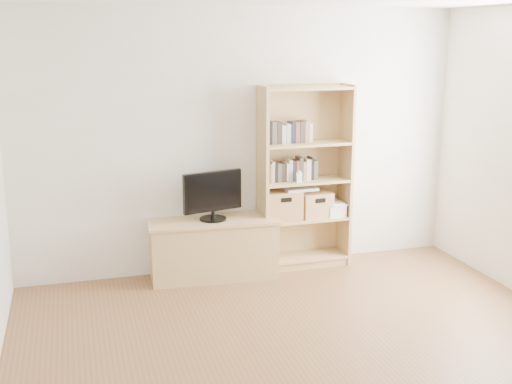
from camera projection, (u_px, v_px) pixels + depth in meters
name	position (u px, v px, depth m)	size (l,w,h in m)	color
back_wall	(243.00, 142.00, 6.37)	(4.50, 0.02, 2.60)	silver
tv_stand	(214.00, 249.00, 6.30)	(1.22, 0.46, 0.56)	tan
bookshelf	(305.00, 178.00, 6.47)	(0.93, 0.33, 1.86)	tan
television	(213.00, 196.00, 6.17)	(0.60, 0.05, 0.47)	black
books_row_mid	(304.00, 168.00, 6.46)	(0.83, 0.16, 0.22)	#37322D
books_row_upper	(285.00, 134.00, 6.32)	(0.35, 0.13, 0.18)	#37322D
baby_monitor	(299.00, 178.00, 6.33)	(0.05, 0.03, 0.10)	white
basket_left	(282.00, 205.00, 6.45)	(0.36, 0.30, 0.30)	#AA864D
basket_right	(315.00, 204.00, 6.56)	(0.31, 0.26, 0.26)	#AA864D
laptop	(300.00, 188.00, 6.45)	(0.33, 0.23, 0.03)	silver
magazine_stack	(333.00, 209.00, 6.64)	(0.18, 0.26, 0.12)	silver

